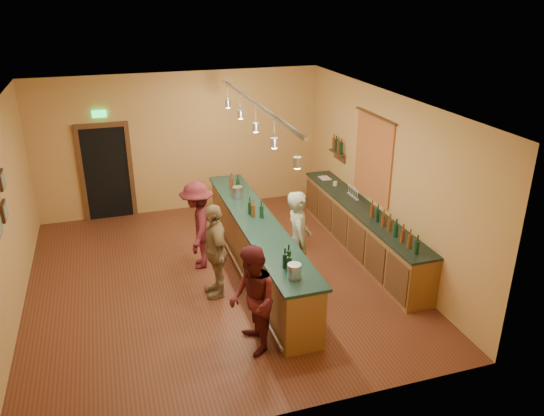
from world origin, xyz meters
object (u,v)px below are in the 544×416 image
object	(u,v)px
back_counter	(361,229)
bar_stool	(297,225)
customer_a	(252,301)
customer_b	(215,250)
bartender	(298,240)
tasting_bar	(257,243)
customer_c	(198,225)

from	to	relation	value
back_counter	bar_stool	xyz separation A→B (m)	(-1.13, 0.57, -0.01)
customer_a	bar_stool	size ratio (longest dim) A/B	2.61
customer_b	bartender	bearing A→B (deg)	83.05
back_counter	bar_stool	bearing A→B (deg)	153.09
back_counter	customer_a	bearing A→B (deg)	-141.15
customer_a	bar_stool	xyz separation A→B (m)	(1.75, 2.89, -0.34)
customer_a	customer_b	distance (m)	1.66
tasting_bar	customer_b	size ratio (longest dim) A/B	3.07
back_counter	customer_b	distance (m)	3.15
customer_c	bar_stool	world-z (taller)	customer_c
back_counter	customer_a	world-z (taller)	customer_a
back_counter	tasting_bar	bearing A→B (deg)	-175.28
tasting_bar	customer_b	world-z (taller)	customer_b
back_counter	bar_stool	distance (m)	1.27
bartender	bar_stool	world-z (taller)	bartender
back_counter	customer_b	xyz separation A→B (m)	(-3.06, -0.67, 0.34)
customer_c	customer_a	bearing A→B (deg)	19.21
customer_b	bar_stool	world-z (taller)	customer_b
bar_stool	tasting_bar	bearing A→B (deg)	-144.58
tasting_bar	customer_a	world-z (taller)	customer_a
back_counter	bartender	xyz separation A→B (m)	(-1.64, -0.84, 0.40)
tasting_bar	back_counter	bearing A→B (deg)	4.72
tasting_bar	customer_a	distance (m)	2.25
tasting_bar	bartender	bearing A→B (deg)	-50.19
customer_a	tasting_bar	bearing A→B (deg)	163.50
bartender	customer_b	distance (m)	1.43
customer_a	back_counter	bearing A→B (deg)	130.11
bartender	customer_c	bearing A→B (deg)	65.10
bartender	customer_c	xyz separation A→B (m)	(-1.52, 1.24, -0.06)
bartender	customer_a	world-z (taller)	bartender
back_counter	tasting_bar	world-z (taller)	tasting_bar
bartender	bar_stool	size ratio (longest dim) A/B	2.84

